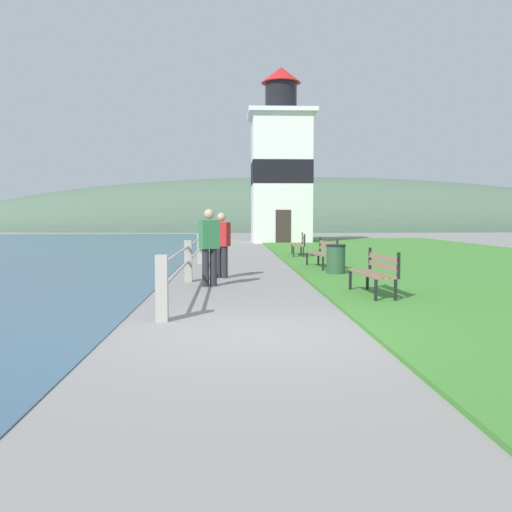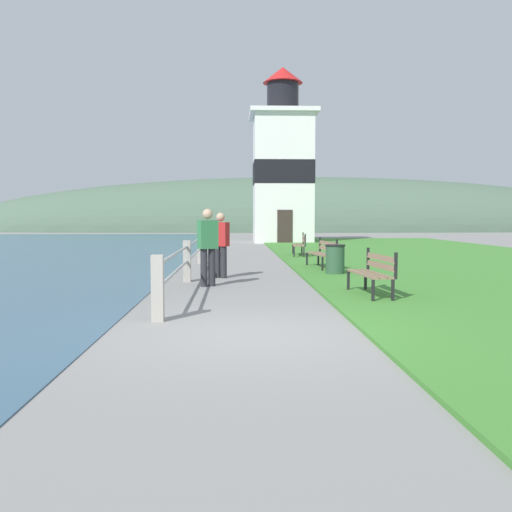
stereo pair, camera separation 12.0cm
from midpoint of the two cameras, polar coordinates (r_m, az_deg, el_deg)
name	(u,v)px [view 1 (the left image)]	position (r m, az deg, el deg)	size (l,w,h in m)	color
ground_plane	(257,334)	(7.78, -0.31, -7.80)	(160.00, 160.00, 0.00)	gray
grass_verge	(443,259)	(22.17, 18.09, -0.27)	(12.00, 39.24, 0.06)	#428433
seawall_railing	(200,246)	(19.29, -5.80, 0.97)	(0.18, 21.42, 1.01)	#A8A399
park_bench_near	(376,270)	(11.38, 11.62, -1.42)	(0.60, 1.71, 0.94)	#846B51
park_bench_midway	(324,252)	(17.24, 6.57, 0.44)	(0.68, 1.94, 0.94)	#846B51
park_bench_far	(300,243)	(22.62, 4.25, 1.28)	(0.62, 1.96, 0.94)	#846B51
lighthouse	(281,168)	(35.70, 2.39, 8.76)	(4.08, 4.08, 10.73)	white
person_strolling	(222,243)	(14.76, -3.69, 1.34)	(0.47, 0.40, 1.69)	#28282D
person_by_railing	(209,245)	(12.97, -4.95, 1.15)	(0.49, 0.41, 1.76)	#28282D
trash_bin	(336,260)	(15.47, 7.77, -0.40)	(0.54, 0.54, 0.84)	#2D5138
distant_hillside	(305,231)	(64.33, 4.91, 2.52)	(80.00, 16.00, 12.00)	#4C6651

